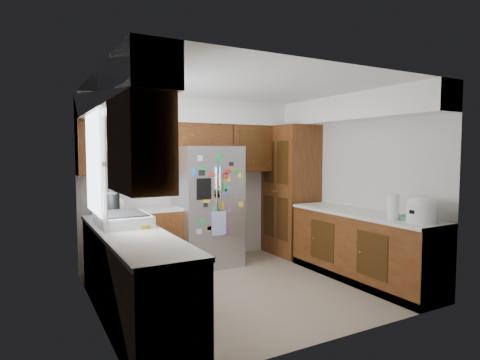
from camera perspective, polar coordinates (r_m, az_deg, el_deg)
name	(u,v)px	position (r m, az deg, el deg)	size (l,w,h in m)	color
floor	(247,288)	(5.25, 0.96, -15.09)	(3.60, 3.60, 0.00)	gray
room_shell	(226,144)	(5.23, -2.01, 5.16)	(3.64, 3.24, 2.52)	beige
left_counter_run	(138,269)	(4.65, -14.28, -12.18)	(1.36, 3.20, 0.92)	#49200E
right_counter_run	(362,249)	(5.66, 16.96, -9.41)	(0.63, 2.25, 0.92)	#49200E
pantry	(291,190)	(6.77, 7.20, -1.46)	(0.60, 0.90, 2.15)	#49200E
fridge	(207,206)	(6.09, -4.66, -3.71)	(0.90, 0.79, 1.80)	#A7A7AD
bridge_cabinet	(201,135)	(6.25, -5.57, 6.36)	(0.96, 0.34, 0.35)	#49200E
fridge_top_items	(192,115)	(6.18, -6.83, 9.19)	(0.87, 0.36, 0.29)	#1F3AAF
sink_assembly	(123,219)	(4.57, -16.30, -5.34)	(0.52, 0.70, 0.37)	white
left_counter_clutter	(112,205)	(5.31, -17.81, -3.39)	(0.42, 0.90, 0.38)	black
rice_cooker	(422,209)	(4.97, 24.43, -3.79)	(0.34, 0.33, 0.29)	white
paper_towel	(393,207)	(5.05, 20.98, -3.62)	(0.13, 0.13, 0.30)	white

